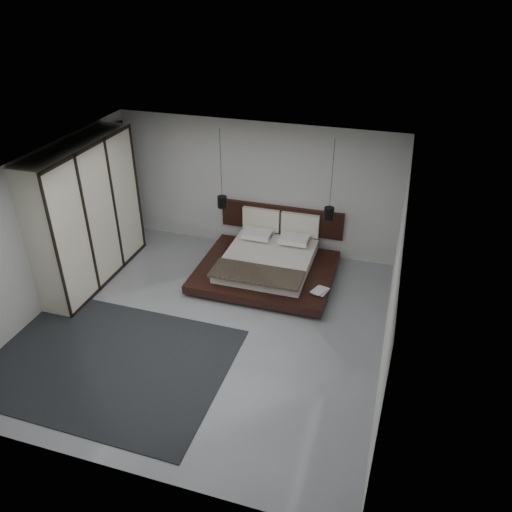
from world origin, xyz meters
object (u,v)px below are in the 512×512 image
(bed, at_px, (268,262))
(rug, at_px, (105,361))
(pendant_right, at_px, (329,213))
(wardrobe, at_px, (87,214))
(lattice_screen, at_px, (119,185))
(pendant_left, at_px, (222,202))

(bed, distance_m, rug, 3.70)
(pendant_right, bearing_deg, rug, -128.24)
(bed, height_order, wardrobe, wardrobe)
(bed, height_order, pendant_right, pendant_right)
(lattice_screen, height_order, rug, lattice_screen)
(pendant_right, height_order, wardrobe, pendant_right)
(bed, bearing_deg, rug, -118.81)
(bed, distance_m, pendant_right, 1.58)
(pendant_right, xyz_separation_m, wardrobe, (-4.36, -1.45, 0.03))
(pendant_right, bearing_deg, wardrobe, -161.57)
(pendant_left, height_order, pendant_right, same)
(rug, bearing_deg, bed, 61.19)
(rug, bearing_deg, pendant_left, 79.28)
(bed, bearing_deg, pendant_left, 159.60)
(wardrobe, relative_size, rug, 0.72)
(pendant_right, relative_size, rug, 0.41)
(lattice_screen, distance_m, bed, 3.71)
(pendant_right, bearing_deg, lattice_screen, 178.36)
(pendant_left, relative_size, rug, 0.42)
(pendant_left, xyz_separation_m, rug, (-0.69, -3.64, -1.29))
(pendant_left, distance_m, rug, 3.92)
(pendant_left, xyz_separation_m, wardrobe, (-2.19, -1.45, 0.08))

